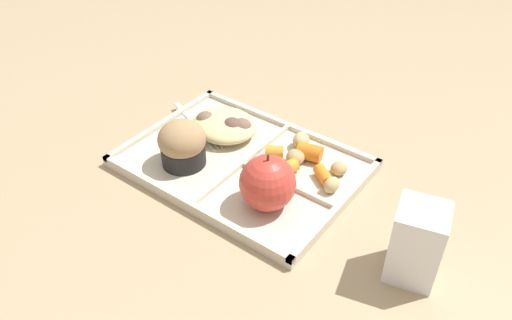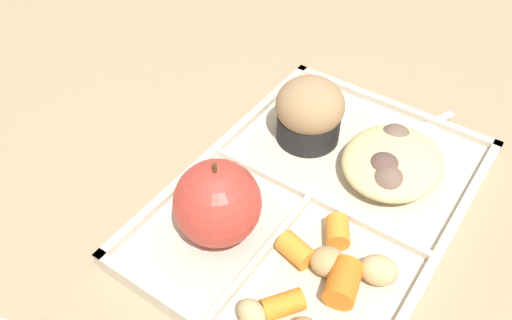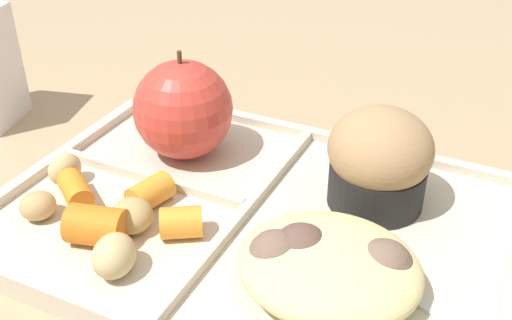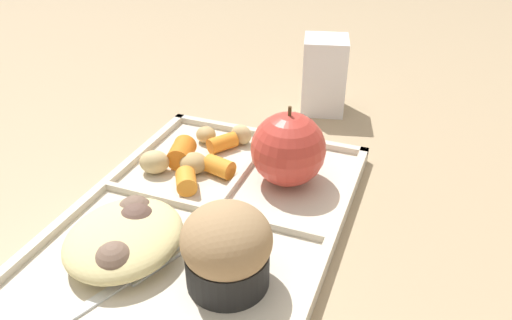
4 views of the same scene
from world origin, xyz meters
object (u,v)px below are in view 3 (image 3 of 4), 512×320
at_px(green_apple, 183,110).
at_px(bran_muffin, 379,160).
at_px(plastic_fork, 407,293).
at_px(lunch_tray, 252,221).

bearing_deg(green_apple, bran_muffin, 0.00).
xyz_separation_m(green_apple, plastic_fork, (0.21, -0.08, -0.04)).
xyz_separation_m(green_apple, bran_muffin, (0.16, 0.00, -0.00)).
bearing_deg(plastic_fork, lunch_tray, 166.11).
height_order(lunch_tray, plastic_fork, lunch_tray).
bearing_deg(lunch_tray, bran_muffin, 37.06).
bearing_deg(plastic_fork, bran_muffin, 118.27).
height_order(bran_muffin, plastic_fork, bran_muffin).
height_order(green_apple, bran_muffin, green_apple).
distance_m(green_apple, plastic_fork, 0.23).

